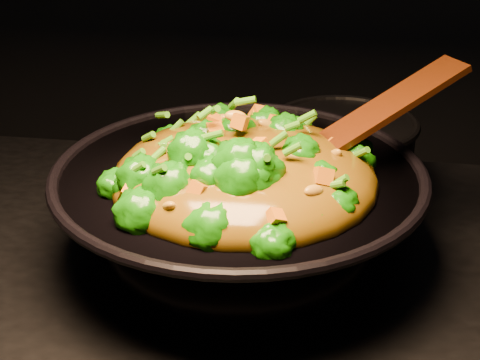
# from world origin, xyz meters

# --- Properties ---
(wok) EXTENTS (0.48, 0.48, 0.12)m
(wok) POSITION_xyz_m (-0.05, 0.11, 0.96)
(wok) COLOR black
(wok) RESTS_ON stovetop
(stir_fry) EXTENTS (0.35, 0.35, 0.11)m
(stir_fry) POSITION_xyz_m (-0.04, 0.09, 1.08)
(stir_fry) COLOR #186F07
(stir_fry) RESTS_ON wok
(spatula) EXTENTS (0.28, 0.21, 0.13)m
(spatula) POSITION_xyz_m (0.08, 0.14, 1.08)
(spatula) COLOR #351607
(spatula) RESTS_ON wok
(back_pot) EXTENTS (0.26, 0.26, 0.12)m
(back_pot) POSITION_xyz_m (0.07, 0.32, 0.96)
(back_pot) COLOR black
(back_pot) RESTS_ON stovetop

